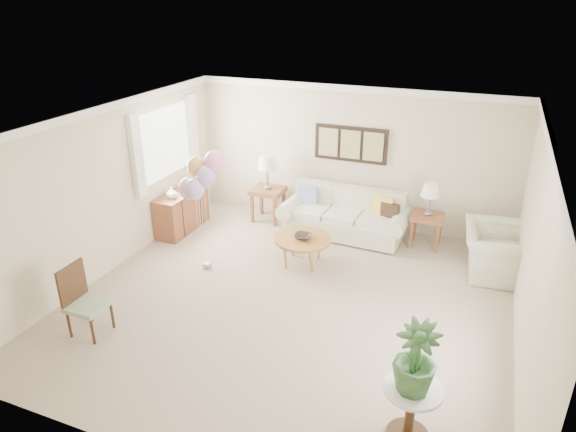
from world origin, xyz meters
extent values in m
plane|color=tan|center=(0.00, 0.00, 0.00)|extent=(6.00, 6.00, 0.00)
cube|color=beige|center=(0.00, 3.00, 1.30)|extent=(6.00, 0.04, 2.60)
cube|color=beige|center=(0.00, -3.00, 1.30)|extent=(6.00, 0.04, 2.60)
cube|color=beige|center=(-3.00, 0.00, 1.30)|extent=(0.04, 6.00, 2.60)
cube|color=beige|center=(3.00, 0.00, 1.30)|extent=(0.04, 6.00, 2.60)
cube|color=white|center=(0.00, 0.00, 2.59)|extent=(6.00, 6.00, 0.02)
cube|color=white|center=(0.00, 2.97, 2.54)|extent=(6.00, 0.06, 0.12)
cube|color=white|center=(-2.97, 0.00, 2.54)|extent=(0.06, 6.00, 0.12)
cube|color=white|center=(2.97, 0.00, 2.54)|extent=(0.06, 6.00, 0.12)
cube|color=white|center=(-2.98, 1.50, 1.65)|extent=(0.04, 1.40, 1.20)
cube|color=white|center=(-2.94, 0.65, 1.65)|extent=(0.10, 0.22, 1.40)
cube|color=white|center=(-2.94, 2.35, 1.65)|extent=(0.10, 0.22, 1.40)
cube|color=black|center=(0.00, 2.97, 1.55)|extent=(1.35, 0.04, 0.65)
cube|color=#8C8C59|center=(-0.42, 2.94, 1.55)|extent=(0.36, 0.02, 0.52)
cube|color=#8C8C59|center=(0.00, 2.94, 1.55)|extent=(0.36, 0.02, 0.52)
cube|color=#8C8C59|center=(0.42, 2.94, 1.55)|extent=(0.36, 0.02, 0.52)
cube|color=beige|center=(0.09, 2.38, 0.21)|extent=(2.13, 0.96, 0.34)
cube|color=beige|center=(0.09, 2.69, 0.59)|extent=(2.10, 0.32, 0.52)
cylinder|color=beige|center=(-0.90, 2.38, 0.43)|extent=(0.35, 0.87, 0.30)
cylinder|color=beige|center=(1.09, 2.38, 0.43)|extent=(0.35, 0.87, 0.30)
cube|color=beige|center=(-0.50, 2.33, 0.42)|extent=(0.61, 0.71, 0.11)
cube|color=beige|center=(0.09, 2.33, 0.42)|extent=(0.61, 0.71, 0.11)
cube|color=beige|center=(0.69, 2.33, 0.42)|extent=(0.61, 0.71, 0.11)
cube|color=#7998B9|center=(-0.65, 2.49, 0.63)|extent=(0.36, 0.11, 0.36)
cube|color=#E2CD47|center=(0.76, 2.49, 0.63)|extent=(0.36, 0.11, 0.36)
cube|color=#322015|center=(0.90, 2.42, 0.57)|extent=(0.32, 0.10, 0.32)
cube|color=beige|center=(0.09, 2.38, 0.02)|extent=(1.90, 0.76, 0.04)
cube|color=brown|center=(-1.45, 2.49, 0.61)|extent=(0.60, 0.54, 0.09)
cube|color=brown|center=(-1.69, 2.27, 0.28)|extent=(0.05, 0.05, 0.56)
cube|color=brown|center=(-1.21, 2.27, 0.28)|extent=(0.05, 0.05, 0.56)
cube|color=brown|center=(-1.69, 2.71, 0.28)|extent=(0.05, 0.05, 0.56)
cube|color=brown|center=(-1.21, 2.71, 0.28)|extent=(0.05, 0.05, 0.56)
cube|color=brown|center=(1.54, 2.50, 0.55)|extent=(0.54, 0.49, 0.08)
cube|color=brown|center=(1.32, 2.30, 0.26)|extent=(0.05, 0.05, 0.51)
cube|color=brown|center=(1.76, 2.30, 0.26)|extent=(0.05, 0.05, 0.51)
cube|color=brown|center=(1.32, 2.70, 0.26)|extent=(0.05, 0.05, 0.51)
cube|color=brown|center=(1.76, 2.70, 0.26)|extent=(0.05, 0.05, 0.51)
cylinder|color=gray|center=(-1.45, 2.49, 0.68)|extent=(0.15, 0.15, 0.07)
cylinder|color=gray|center=(-1.45, 2.49, 0.88)|extent=(0.04, 0.04, 0.33)
cone|color=silver|center=(-1.45, 2.49, 1.17)|extent=(0.37, 0.37, 0.26)
cylinder|color=gray|center=(1.54, 2.50, 0.62)|extent=(0.13, 0.13, 0.06)
cylinder|color=gray|center=(1.54, 2.50, 0.79)|extent=(0.04, 0.04, 0.29)
cone|color=silver|center=(1.54, 2.50, 1.05)|extent=(0.33, 0.33, 0.23)
cylinder|color=olive|center=(-0.23, 1.11, 0.44)|extent=(0.93, 0.93, 0.05)
cylinder|color=olive|center=(-0.01, 1.33, 0.21)|extent=(0.04, 0.04, 0.42)
cylinder|color=olive|center=(-0.44, 1.33, 0.21)|extent=(0.04, 0.04, 0.42)
cylinder|color=olive|center=(-0.44, 0.89, 0.21)|extent=(0.04, 0.04, 0.42)
cylinder|color=olive|center=(-0.01, 0.89, 0.21)|extent=(0.04, 0.04, 0.42)
imported|color=#2D2621|center=(-0.21, 1.08, 0.50)|extent=(0.31, 0.31, 0.07)
imported|color=beige|center=(2.69, 1.95, 0.37)|extent=(1.10, 1.23, 0.75)
cylinder|color=silver|center=(2.00, -1.84, 0.61)|extent=(0.58, 0.58, 0.04)
cylinder|color=#3C2413|center=(2.00, -1.84, 0.30)|extent=(0.10, 0.10, 0.58)
imported|color=#25491D|center=(1.99, -1.88, 1.01)|extent=(0.55, 0.55, 0.75)
cube|color=gray|center=(-2.14, -1.65, 0.42)|extent=(0.47, 0.47, 0.07)
cylinder|color=#3C2413|center=(-2.32, -1.84, 0.19)|extent=(0.04, 0.04, 0.39)
cylinder|color=#3C2413|center=(-1.95, -1.84, 0.19)|extent=(0.04, 0.04, 0.39)
cylinder|color=#3C2413|center=(-2.32, -1.47, 0.19)|extent=(0.04, 0.04, 0.39)
cylinder|color=#3C2413|center=(-1.95, -1.47, 0.19)|extent=(0.04, 0.04, 0.39)
cube|color=#3C2413|center=(-2.34, -1.65, 0.70)|extent=(0.04, 0.45, 0.51)
cube|color=brown|center=(-2.76, 1.50, 0.37)|extent=(0.45, 1.20, 0.74)
cube|color=#3C2413|center=(-2.75, 1.20, 0.37)|extent=(0.46, 0.02, 0.70)
cube|color=#3C2413|center=(-2.75, 1.80, 0.37)|extent=(0.46, 0.02, 0.70)
imported|color=white|center=(-2.74, 1.21, 0.84)|extent=(0.23, 0.23, 0.20)
imported|color=beige|center=(-2.74, 1.79, 0.84)|extent=(0.22, 0.22, 0.19)
cube|color=gray|center=(-1.60, 0.40, 0.04)|extent=(0.10, 0.10, 0.08)
ellipsoid|color=#FF8AD6|center=(-1.76, 0.28, 1.39)|extent=(0.29, 0.29, 0.34)
cylinder|color=silver|center=(-1.68, 0.34, 0.65)|extent=(0.01, 0.01, 1.14)
ellipsoid|color=#B091C8|center=(-1.50, 0.38, 1.58)|extent=(0.29, 0.29, 0.34)
cylinder|color=silver|center=(-1.55, 0.39, 0.75)|extent=(0.01, 0.01, 1.33)
ellipsoid|color=#D6A150|center=(-1.70, 0.47, 1.68)|extent=(0.29, 0.29, 0.34)
cylinder|color=silver|center=(-1.65, 0.43, 0.80)|extent=(0.01, 0.01, 1.43)
ellipsoid|color=#FF8AD6|center=(-1.42, 0.51, 1.79)|extent=(0.29, 0.29, 0.34)
cylinder|color=silver|center=(-1.51, 0.46, 0.85)|extent=(0.01, 0.01, 1.54)
ellipsoid|color=#B091C8|center=(-1.62, 0.23, 1.41)|extent=(0.29, 0.29, 0.34)
cylinder|color=silver|center=(-1.61, 0.31, 0.66)|extent=(0.01, 0.01, 1.16)
camera|label=1|loc=(2.30, -5.84, 4.13)|focal=32.00mm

